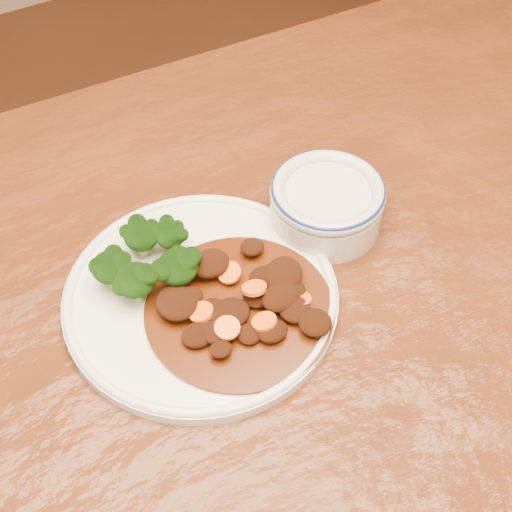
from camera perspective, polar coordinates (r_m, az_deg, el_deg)
dining_table at (r=0.81m, az=0.91°, el=-7.67°), size 1.53×0.95×0.75m
dinner_plate at (r=0.75m, az=-4.43°, el=-3.17°), size 0.29×0.29×0.02m
broccoli_florets at (r=0.74m, az=-8.70°, el=-0.32°), size 0.11×0.10×0.05m
mince_stew at (r=0.72m, az=-0.92°, el=-3.65°), size 0.19×0.19×0.03m
dip_bowl at (r=0.81m, az=5.68°, el=4.28°), size 0.13×0.13×0.06m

